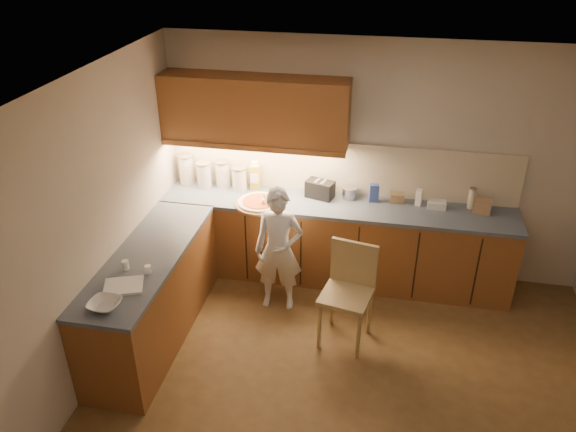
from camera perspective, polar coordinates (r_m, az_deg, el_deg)
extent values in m
plane|color=brown|center=(5.12, 6.50, -17.26)|extent=(4.50, 4.50, 0.00)
cube|color=beige|center=(6.05, 8.97, 5.38)|extent=(4.50, 0.04, 2.60)
cube|color=beige|center=(4.90, -19.74, -2.00)|extent=(0.04, 4.00, 2.60)
cube|color=white|center=(3.72, 8.74, 11.74)|extent=(4.50, 4.00, 0.04)
cube|color=brown|center=(6.20, 4.76, -2.71)|extent=(3.75, 0.60, 0.88)
cube|color=brown|center=(5.52, -13.56, -7.94)|extent=(0.60, 2.00, 0.88)
cube|color=#485467|center=(5.97, 4.93, 1.06)|extent=(3.77, 0.62, 0.04)
cube|color=#485467|center=(5.27, -14.13, -3.92)|extent=(0.62, 2.02, 0.04)
cube|color=black|center=(6.26, -9.58, -2.69)|extent=(0.02, 0.01, 0.80)
cube|color=black|center=(6.09, -4.27, -3.29)|extent=(0.02, 0.01, 0.80)
cube|color=black|center=(5.98, 1.31, -3.89)|extent=(0.02, 0.01, 0.80)
cube|color=black|center=(5.93, 7.05, -4.47)|extent=(0.02, 0.01, 0.80)
cube|color=black|center=(5.93, 12.84, -5.00)|extent=(0.02, 0.01, 0.80)
cube|color=black|center=(6.00, 18.58, -5.48)|extent=(0.02, 0.01, 0.80)
cube|color=beige|center=(6.09, 5.37, 4.86)|extent=(3.75, 0.02, 0.58)
cube|color=brown|center=(5.86, -3.44, 10.67)|extent=(1.95, 0.35, 0.70)
cube|color=brown|center=(5.82, -3.76, 6.86)|extent=(1.95, 0.02, 0.06)
cylinder|color=#A47952|center=(5.93, -2.91, 1.25)|extent=(0.52, 0.52, 0.02)
cylinder|color=beige|center=(5.92, -2.92, 1.43)|extent=(0.46, 0.46, 0.02)
cylinder|color=#B43E18|center=(5.91, -2.92, 1.54)|extent=(0.36, 0.36, 0.01)
sphere|color=white|center=(5.85, -2.43, 1.50)|extent=(0.07, 0.07, 0.07)
cylinder|color=white|center=(5.77, -2.18, 1.47)|extent=(0.06, 0.12, 0.21)
imported|color=white|center=(5.62, -0.95, -3.45)|extent=(0.51, 0.35, 1.34)
cylinder|color=tan|center=(5.34, 3.19, -11.11)|extent=(0.04, 0.04, 0.50)
cylinder|color=tan|center=(5.26, 7.17, -12.06)|extent=(0.04, 0.04, 0.50)
cylinder|color=tan|center=(5.62, 4.51, -8.79)|extent=(0.04, 0.04, 0.50)
cylinder|color=tan|center=(5.54, 8.28, -9.65)|extent=(0.04, 0.04, 0.50)
cube|color=tan|center=(5.27, 5.93, -8.07)|extent=(0.52, 0.52, 0.04)
cube|color=tan|center=(5.29, 6.72, -4.71)|extent=(0.44, 0.13, 0.45)
imported|color=white|center=(4.67, -18.13, -8.55)|extent=(0.26, 0.26, 0.06)
cylinder|color=beige|center=(6.43, -10.29, 4.60)|extent=(0.16, 0.16, 0.32)
cylinder|color=gray|center=(6.36, -10.43, 6.02)|extent=(0.17, 0.17, 0.02)
cylinder|color=beige|center=(6.32, -8.50, 4.09)|extent=(0.16, 0.16, 0.27)
cylinder|color=tan|center=(6.27, -8.60, 5.32)|extent=(0.17, 0.17, 0.02)
cylinder|color=silver|center=(6.31, -6.65, 4.20)|extent=(0.15, 0.15, 0.28)
cylinder|color=gray|center=(6.25, -6.73, 5.46)|extent=(0.16, 0.16, 0.02)
cylinder|color=silver|center=(6.22, -4.96, 3.74)|extent=(0.16, 0.16, 0.25)
cylinder|color=gray|center=(6.16, -5.01, 4.87)|extent=(0.17, 0.17, 0.02)
cube|color=gold|center=(6.22, -3.35, 3.95)|extent=(0.12, 0.09, 0.28)
cube|color=white|center=(6.15, -3.40, 5.34)|extent=(0.08, 0.06, 0.05)
cube|color=black|center=(6.05, 3.27, 2.73)|extent=(0.33, 0.25, 0.19)
cube|color=#B5B5BA|center=(6.02, 2.98, 3.63)|extent=(0.07, 0.13, 0.00)
cube|color=#B5B5BA|center=(5.99, 3.61, 3.48)|extent=(0.07, 0.13, 0.00)
cylinder|color=#A3A2A7|center=(6.07, 6.25, 2.33)|extent=(0.16, 0.16, 0.12)
cylinder|color=#A3A2A7|center=(6.04, 6.29, 2.87)|extent=(0.17, 0.17, 0.01)
cube|color=#354D9F|center=(6.02, 8.72, 2.33)|extent=(0.11, 0.08, 0.20)
cube|color=#A38458|center=(6.07, 11.04, 1.84)|extent=(0.15, 0.11, 0.10)
cube|color=white|center=(6.03, 13.15, 1.85)|extent=(0.07, 0.07, 0.18)
cube|color=white|center=(6.05, 14.88, 1.15)|extent=(0.19, 0.13, 0.07)
cylinder|color=silver|center=(6.11, 18.15, 1.68)|extent=(0.07, 0.07, 0.21)
cylinder|color=gray|center=(6.06, 18.31, 2.64)|extent=(0.07, 0.07, 0.01)
cube|color=#A47E58|center=(6.09, 19.13, 0.97)|extent=(0.20, 0.16, 0.14)
cube|color=white|center=(4.86, -16.38, -6.84)|extent=(0.38, 0.34, 0.02)
cylinder|color=white|center=(5.07, -16.19, -4.80)|extent=(0.07, 0.07, 0.08)
cylinder|color=white|center=(4.97, -14.03, -5.28)|extent=(0.07, 0.07, 0.07)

